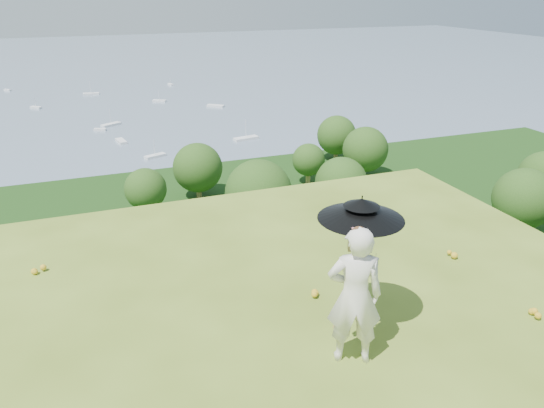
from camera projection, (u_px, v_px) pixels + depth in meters
name	position (u px, v px, depth m)	size (l,w,h in m)	color
forest_slope	(128.00, 394.00, 46.66)	(140.00, 56.00, 22.00)	#13330D
shoreline_tier	(103.00, 260.00, 83.89)	(170.00, 28.00, 8.00)	#716A5B
bay_water	(72.00, 81.00, 225.58)	(700.00, 700.00, 0.00)	slate
slope_trees	(109.00, 253.00, 41.28)	(110.00, 50.00, 6.00)	#244A16
harbor_town	(97.00, 222.00, 81.39)	(110.00, 22.00, 5.00)	beige
moored_boats	(34.00, 126.00, 153.16)	(140.00, 140.00, 0.70)	white
painter	(355.00, 296.00, 6.37)	(0.67, 0.44, 1.84)	white
field_easel	(357.00, 282.00, 6.98)	(0.58, 0.58, 1.52)	#A27B43
sun_umbrella	(360.00, 222.00, 6.68)	(1.10, 1.10, 0.72)	black
painter_cap	(359.00, 231.00, 6.03)	(0.19, 0.23, 0.10)	#CB6F7B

